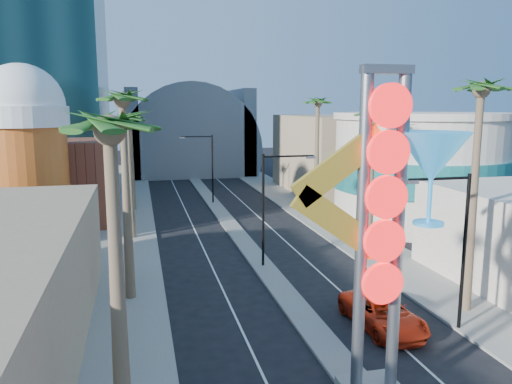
# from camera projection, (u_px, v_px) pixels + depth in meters

# --- Properties ---
(sidewalk_west) EXTENTS (5.00, 100.00, 0.15)m
(sidewalk_west) POSITION_uv_depth(u_px,v_px,m) (128.00, 225.00, 47.35)
(sidewalk_west) COLOR gray
(sidewalk_west) RESTS_ON ground
(sidewalk_east) EXTENTS (5.00, 100.00, 0.15)m
(sidewalk_east) POSITION_uv_depth(u_px,v_px,m) (317.00, 215.00, 51.65)
(sidewalk_east) COLOR gray
(sidewalk_east) RESTS_ON ground
(median) EXTENTS (1.60, 84.00, 0.15)m
(median) POSITION_uv_depth(u_px,v_px,m) (221.00, 213.00, 52.37)
(median) COLOR gray
(median) RESTS_ON ground
(brick_filler_west) EXTENTS (10.00, 10.00, 8.00)m
(brick_filler_west) POSITION_uv_depth(u_px,v_px,m) (57.00, 182.00, 48.09)
(brick_filler_west) COLOR brown
(brick_filler_west) RESTS_ON ground
(filler_east) EXTENTS (10.00, 20.00, 10.00)m
(filler_east) POSITION_uv_depth(u_px,v_px,m) (330.00, 155.00, 64.75)
(filler_east) COLOR #A18467
(filler_east) RESTS_ON ground
(beer_mug) EXTENTS (7.00, 7.00, 14.50)m
(beer_mug) POSITION_uv_depth(u_px,v_px,m) (25.00, 149.00, 39.54)
(beer_mug) COLOR #B65118
(beer_mug) RESTS_ON ground
(turquoise_building) EXTENTS (16.60, 16.60, 10.60)m
(turquoise_building) POSITION_uv_depth(u_px,v_px,m) (419.00, 169.00, 47.90)
(turquoise_building) COLOR beige
(turquoise_building) RESTS_ON ground
(canopy) EXTENTS (22.00, 16.00, 22.00)m
(canopy) POSITION_uv_depth(u_px,v_px,m) (188.00, 148.00, 84.27)
(canopy) COLOR slate
(canopy) RESTS_ON ground
(neon_sign) EXTENTS (6.53, 2.60, 12.55)m
(neon_sign) POSITION_uv_depth(u_px,v_px,m) (402.00, 217.00, 17.72)
(neon_sign) COLOR gray
(neon_sign) RESTS_ON ground
(streetlight_0) EXTENTS (3.79, 0.25, 8.00)m
(streetlight_0) POSITION_uv_depth(u_px,v_px,m) (271.00, 199.00, 34.42)
(streetlight_0) COLOR black
(streetlight_0) RESTS_ON ground
(streetlight_1) EXTENTS (3.79, 0.25, 8.00)m
(streetlight_1) POSITION_uv_depth(u_px,v_px,m) (208.00, 162.00, 57.19)
(streetlight_1) COLOR black
(streetlight_1) RESTS_ON ground
(streetlight_2) EXTENTS (3.45, 0.25, 8.00)m
(streetlight_2) POSITION_uv_depth(u_px,v_px,m) (457.00, 238.00, 24.31)
(streetlight_2) COLOR black
(streetlight_2) RESTS_ON ground
(palm_0) EXTENTS (2.40, 2.40, 11.70)m
(palm_0) POSITION_uv_depth(u_px,v_px,m) (111.00, 151.00, 14.14)
(palm_0) COLOR brown
(palm_0) RESTS_ON ground
(palm_1) EXTENTS (2.40, 2.40, 12.70)m
(palm_1) POSITION_uv_depth(u_px,v_px,m) (123.00, 113.00, 27.41)
(palm_1) COLOR brown
(palm_1) RESTS_ON ground
(palm_2) EXTENTS (2.40, 2.40, 11.20)m
(palm_2) POSITION_uv_depth(u_px,v_px,m) (128.00, 127.00, 41.07)
(palm_2) COLOR brown
(palm_2) RESTS_ON ground
(palm_3) EXTENTS (2.40, 2.40, 11.20)m
(palm_3) POSITION_uv_depth(u_px,v_px,m) (130.00, 123.00, 52.58)
(palm_3) COLOR brown
(palm_3) RESTS_ON ground
(palm_5) EXTENTS (2.40, 2.40, 13.20)m
(palm_5) POSITION_uv_depth(u_px,v_px,m) (480.00, 105.00, 25.66)
(palm_5) COLOR brown
(palm_5) RESTS_ON ground
(palm_6) EXTENTS (2.40, 2.40, 11.70)m
(palm_6) POSITION_uv_depth(u_px,v_px,m) (373.00, 123.00, 37.39)
(palm_6) COLOR brown
(palm_6) RESTS_ON ground
(palm_7) EXTENTS (2.40, 2.40, 12.70)m
(palm_7) POSITION_uv_depth(u_px,v_px,m) (318.00, 110.00, 48.75)
(palm_7) COLOR brown
(palm_7) RESTS_ON ground
(red_pickup) EXTENTS (2.95, 5.82, 1.58)m
(red_pickup) POSITION_uv_depth(u_px,v_px,m) (383.00, 313.00, 25.36)
(red_pickup) COLOR #B8260E
(red_pickup) RESTS_ON ground
(pedestrian_b) EXTENTS (0.97, 0.78, 1.90)m
(pedestrian_b) POSITION_uv_depth(u_px,v_px,m) (383.00, 234.00, 40.02)
(pedestrian_b) COLOR gray
(pedestrian_b) RESTS_ON sidewalk_east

